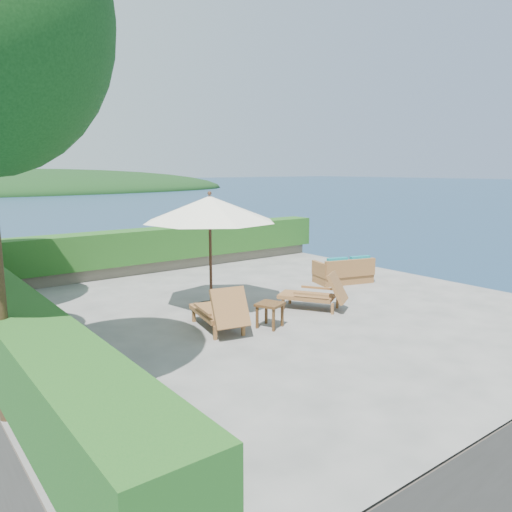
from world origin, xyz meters
TOP-DOWN VIEW (x-y plane):
  - ground at (0.00, 0.00)m, footprint 12.00×12.00m
  - foundation at (0.00, 0.00)m, footprint 12.00×12.00m
  - ocean at (0.00, 0.00)m, footprint 600.00×600.00m
  - offshore_island at (25.00, 140.00)m, footprint 126.00×57.60m
  - planter_wall_far at (0.00, 5.60)m, footprint 12.00×0.60m
  - planter_wall_left at (-5.60, 0.00)m, footprint 0.60×12.00m
  - hedge_far at (0.00, 5.60)m, footprint 12.40×0.90m
  - patio_umbrella at (-1.04, 0.75)m, footprint 3.57×3.57m
  - lounge_left at (-1.73, -0.68)m, footprint 1.02×1.79m
  - lounge_right at (0.88, -0.74)m, footprint 1.36×1.65m
  - side_table at (-0.81, -1.12)m, footprint 0.63×0.63m
  - wicker_loveseat at (3.42, 0.76)m, footprint 1.76×1.22m

SIDE VIEW (x-z plane):
  - offshore_island at x=25.00m, z-range -9.30..3.30m
  - ocean at x=0.00m, z-range -3.00..-3.00m
  - foundation at x=0.00m, z-range -3.05..-0.05m
  - ground at x=0.00m, z-range 0.00..0.00m
  - planter_wall_far at x=0.00m, z-range 0.00..0.36m
  - planter_wall_left at x=-5.60m, z-range 0.00..0.36m
  - wicker_loveseat at x=3.42m, z-range -0.09..0.70m
  - lounge_right at x=0.88m, z-range -0.07..0.82m
  - lounge_left at x=-1.73m, z-range -0.08..0.90m
  - side_table at x=-0.81m, z-range 0.17..0.68m
  - hedge_far at x=0.00m, z-range 0.35..1.35m
  - patio_umbrella at x=-1.04m, z-range 0.94..3.65m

